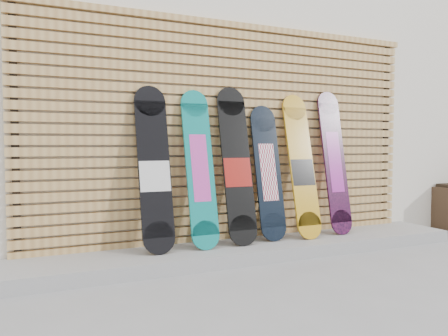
{
  "coord_description": "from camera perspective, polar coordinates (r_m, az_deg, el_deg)",
  "views": [
    {
      "loc": [
        -2.07,
        -3.03,
        1.07
      ],
      "look_at": [
        -0.38,
        0.75,
        0.85
      ],
      "focal_mm": 35.0,
      "sensor_mm": 36.0,
      "label": 1
    }
  ],
  "objects": [
    {
      "name": "ground",
      "position": [
        3.82,
        10.05,
        -13.27
      ],
      "size": [
        80.0,
        80.0,
        0.0
      ],
      "primitive_type": "plane",
      "color": "gray",
      "rests_on": "ground"
    },
    {
      "name": "snowboard_4",
      "position": [
        4.58,
        10.12,
        0.21
      ],
      "size": [
        0.28,
        0.39,
        1.48
      ],
      "color": "gold",
      "rests_on": "concrete_step"
    },
    {
      "name": "slat_wall",
      "position": [
        4.44,
        1.5,
        4.82
      ],
      "size": [
        4.26,
        0.08,
        2.29
      ],
      "color": "tan",
      "rests_on": "ground"
    },
    {
      "name": "snowboard_0",
      "position": [
        3.93,
        -9.1,
        -0.15
      ],
      "size": [
        0.29,
        0.37,
        1.49
      ],
      "color": "black",
      "rests_on": "concrete_step"
    },
    {
      "name": "building",
      "position": [
        7.05,
        -2.66,
        8.96
      ],
      "size": [
        12.0,
        5.0,
        3.6
      ],
      "primitive_type": "cube",
      "color": "silver",
      "rests_on": "ground"
    },
    {
      "name": "concrete_step",
      "position": [
        4.29,
        3.18,
        -10.57
      ],
      "size": [
        4.6,
        0.7,
        0.12
      ],
      "primitive_type": "cube",
      "color": "gray",
      "rests_on": "ground"
    },
    {
      "name": "snowboard_2",
      "position": [
        4.21,
        1.68,
        0.31
      ],
      "size": [
        0.29,
        0.37,
        1.53
      ],
      "color": "black",
      "rests_on": "concrete_step"
    },
    {
      "name": "snowboard_5",
      "position": [
        4.86,
        14.23,
        0.78
      ],
      "size": [
        0.26,
        0.33,
        1.54
      ],
      "color": "black",
      "rests_on": "concrete_step"
    },
    {
      "name": "snowboard_3",
      "position": [
        4.41,
        5.77,
        -0.55
      ],
      "size": [
        0.28,
        0.31,
        1.36
      ],
      "color": "black",
      "rests_on": "concrete_step"
    },
    {
      "name": "snowboard_1",
      "position": [
        4.06,
        -3.19,
        0.02
      ],
      "size": [
        0.27,
        0.37,
        1.48
      ],
      "color": "#0C7B77",
      "rests_on": "concrete_step"
    }
  ]
}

